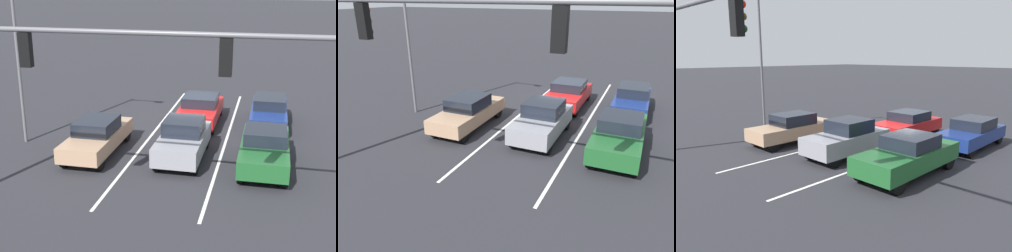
% 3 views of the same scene
% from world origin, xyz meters
% --- Properties ---
extents(ground_plane, '(240.00, 240.00, 0.00)m').
position_xyz_m(ground_plane, '(0.00, 0.00, 0.00)').
color(ground_plane, '#28282D').
extents(lane_stripe_left_divider, '(0.12, 15.98, 0.01)m').
position_xyz_m(lane_stripe_left_divider, '(-1.77, 1.99, 0.01)').
color(lane_stripe_left_divider, silver).
rests_on(lane_stripe_left_divider, ground_plane).
extents(lane_stripe_center_divider, '(0.12, 15.98, 0.01)m').
position_xyz_m(lane_stripe_center_divider, '(1.77, 1.99, 0.01)').
color(lane_stripe_center_divider, silver).
rests_on(lane_stripe_center_divider, ground_plane).
extents(car_darkgreen_leftlane_front, '(1.84, 4.63, 1.54)m').
position_xyz_m(car_darkgreen_leftlane_front, '(-3.54, 4.95, 0.79)').
color(car_darkgreen_leftlane_front, '#1E5928').
rests_on(car_darkgreen_leftlane_front, ground_plane).
extents(car_tan_rightlane_front, '(1.73, 4.62, 1.51)m').
position_xyz_m(car_tan_rightlane_front, '(3.42, 5.04, 0.77)').
color(car_tan_rightlane_front, tan).
rests_on(car_tan_rightlane_front, ground_plane).
extents(car_gray_midlane_front, '(1.77, 4.06, 1.66)m').
position_xyz_m(car_gray_midlane_front, '(-0.24, 4.81, 0.82)').
color(car_gray_midlane_front, gray).
rests_on(car_gray_midlane_front, ground_plane).
extents(car_red_midlane_second, '(1.92, 4.34, 1.42)m').
position_xyz_m(car_red_midlane_second, '(-0.16, -0.09, 0.73)').
color(car_red_midlane_second, red).
rests_on(car_red_midlane_second, ground_plane).
extents(car_navy_leftlane_second, '(1.74, 4.50, 1.43)m').
position_xyz_m(car_navy_leftlane_second, '(-3.59, -0.53, 0.73)').
color(car_navy_leftlane_second, navy).
rests_on(car_navy_leftlane_second, ground_plane).
extents(traffic_signal_gantry, '(12.62, 0.37, 6.44)m').
position_xyz_m(traffic_signal_gantry, '(2.74, 10.97, 4.74)').
color(traffic_signal_gantry, slate).
rests_on(traffic_signal_gantry, ground_plane).
extents(street_lamp_right_shoulder, '(2.08, 0.24, 7.92)m').
position_xyz_m(street_lamp_right_shoulder, '(6.90, 4.43, 4.59)').
color(street_lamp_right_shoulder, slate).
rests_on(street_lamp_right_shoulder, ground_plane).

